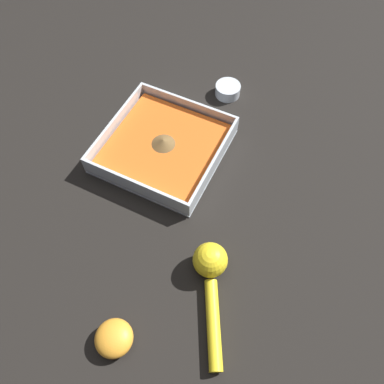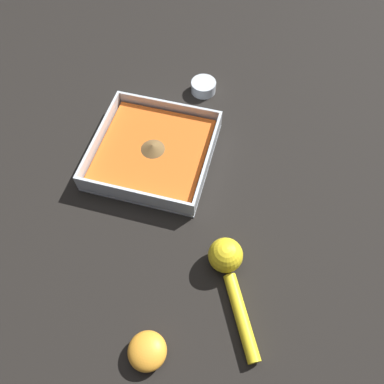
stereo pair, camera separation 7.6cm
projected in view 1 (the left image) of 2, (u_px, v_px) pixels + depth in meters
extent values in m
plane|color=black|center=(183.00, 146.00, 0.85)|extent=(4.00, 4.00, 0.00)
cube|color=silver|center=(164.00, 150.00, 0.84)|extent=(0.25, 0.25, 0.01)
cube|color=silver|center=(116.00, 125.00, 0.85)|extent=(0.25, 0.01, 0.04)
cube|color=silver|center=(214.00, 164.00, 0.79)|extent=(0.25, 0.01, 0.04)
cube|color=silver|center=(188.00, 106.00, 0.88)|extent=(0.01, 0.24, 0.04)
cube|color=silver|center=(135.00, 186.00, 0.76)|extent=(0.01, 0.24, 0.04)
cube|color=orange|center=(164.00, 146.00, 0.83)|extent=(0.23, 0.23, 0.02)
cone|color=brown|center=(163.00, 142.00, 0.82)|extent=(0.05, 0.05, 0.01)
cylinder|color=silver|center=(228.00, 90.00, 0.93)|extent=(0.06, 0.06, 0.03)
cylinder|color=brown|center=(228.00, 91.00, 0.93)|extent=(0.05, 0.05, 0.02)
sphere|color=yellow|center=(210.00, 260.00, 0.68)|extent=(0.06, 0.06, 0.06)
cylinder|color=yellow|center=(213.00, 324.00, 0.64)|extent=(0.14, 0.09, 0.02)
ellipsoid|color=orange|center=(114.00, 338.00, 0.62)|extent=(0.07, 0.07, 0.04)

